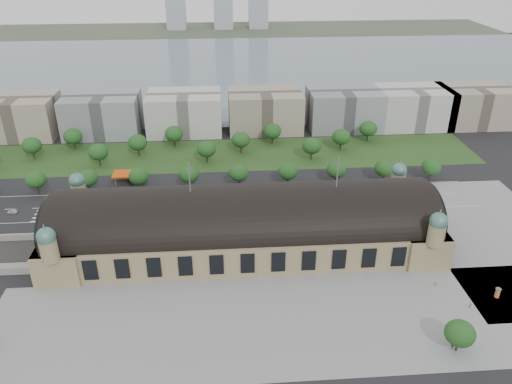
{
  "coord_description": "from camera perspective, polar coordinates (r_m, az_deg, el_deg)",
  "views": [
    {
      "loc": [
        -7.76,
        -165.41,
        111.19
      ],
      "look_at": [
        5.97,
        19.99,
        14.0
      ],
      "focal_mm": 35.0,
      "sensor_mm": 36.0,
      "label": 1
    }
  ],
  "objects": [
    {
      "name": "traffic_car_4",
      "position": [
        226.04,
        2.29,
        -1.67
      ],
      "size": [
        4.47,
        2.08,
        1.48
      ],
      "primitive_type": "imported",
      "rotation": [
        0.0,
        0.0,
        -1.65
      ],
      "color": "#192046",
      "rests_on": "ground"
    },
    {
      "name": "plaza_south",
      "position": [
        165.59,
        3.13,
        -14.63
      ],
      "size": [
        190.0,
        48.0,
        0.12
      ],
      "primitive_type": "cube",
      "color": "gray",
      "rests_on": "ground"
    },
    {
      "name": "road_slab",
      "position": [
        232.14,
        -6.74,
        -1.23
      ],
      "size": [
        260.0,
        26.0,
        0.1
      ],
      "primitive_type": "cube",
      "color": "black",
      "rests_on": "ground"
    },
    {
      "name": "tree_row_9",
      "position": [
        263.13,
        19.41,
        2.72
      ],
      "size": [
        9.6,
        9.6,
        11.52
      ],
      "color": "#2D2116",
      "rests_on": "ground"
    },
    {
      "name": "office_3",
      "position": [
        315.25,
        -8.16,
        8.98
      ],
      "size": [
        45.0,
        32.0,
        24.0
      ],
      "primitive_type": "cube",
      "color": "beige",
      "rests_on": "ground"
    },
    {
      "name": "tree_row_3",
      "position": [
        245.13,
        -13.27,
        1.77
      ],
      "size": [
        9.6,
        9.6,
        11.52
      ],
      "color": "#2D2116",
      "rests_on": "ground"
    },
    {
      "name": "parked_car_6",
      "position": [
        223.13,
        -13.05,
        -2.88
      ],
      "size": [
        5.1,
        3.58,
        1.37
      ],
      "primitive_type": "imported",
      "rotation": [
        0.0,
        0.0,
        -1.18
      ],
      "color": "black",
      "rests_on": "ground"
    },
    {
      "name": "far_shore",
      "position": [
        672.71,
        -3.7,
        18.03
      ],
      "size": [
        700.0,
        120.0,
        0.14
      ],
      "primitive_type": "cube",
      "color": "#44513D",
      "rests_on": "ground"
    },
    {
      "name": "pedestrian_1",
      "position": [
        184.16,
        23.28,
        -11.87
      ],
      "size": [
        0.75,
        0.8,
        1.83
      ],
      "primitive_type": "imported",
      "rotation": [
        0.0,
        0.0,
        0.94
      ],
      "color": "gray",
      "rests_on": "ground"
    },
    {
      "name": "parked_car_1",
      "position": [
        226.81,
        -17.6,
        -2.99
      ],
      "size": [
        5.39,
        4.86,
        1.39
      ],
      "primitive_type": "imported",
      "rotation": [
        0.0,
        0.0,
        -0.92
      ],
      "color": "maroon",
      "rests_on": "ground"
    },
    {
      "name": "tree_belt_4",
      "position": [
        283.89,
        -13.37,
        5.52
      ],
      "size": [
        10.4,
        10.4,
        12.48
      ],
      "color": "#2D2116",
      "rests_on": "ground"
    },
    {
      "name": "tree_row_6",
      "position": [
        243.88,
        3.66,
        2.36
      ],
      "size": [
        9.6,
        9.6,
        11.52
      ],
      "color": "#2D2116",
      "rests_on": "ground"
    },
    {
      "name": "grass_belt",
      "position": [
        281.41,
        -5.38,
        4.2
      ],
      "size": [
        300.0,
        45.0,
        0.1
      ],
      "primitive_type": "cube",
      "color": "#27451B",
      "rests_on": "ground"
    },
    {
      "name": "traffic_car_1",
      "position": [
        247.34,
        -20.85,
        -0.88
      ],
      "size": [
        4.58,
        1.77,
        1.49
      ],
      "primitive_type": "imported",
      "rotation": [
        0.0,
        0.0,
        1.53
      ],
      "color": "gray",
      "rests_on": "ground"
    },
    {
      "name": "tree_row_1",
      "position": [
        257.4,
        -23.87,
        1.32
      ],
      "size": [
        9.6,
        9.6,
        11.52
      ],
      "color": "#2D2116",
      "rests_on": "ground"
    },
    {
      "name": "tree_belt_6",
      "position": [
        269.1,
        -5.69,
        4.92
      ],
      "size": [
        10.4,
        10.4,
        12.48
      ],
      "color": "#2D2116",
      "rests_on": "ground"
    },
    {
      "name": "parked_car_0",
      "position": [
        231.21,
        -21.45,
        -3.08
      ],
      "size": [
        4.02,
        3.12,
        1.28
      ],
      "primitive_type": "imported",
      "rotation": [
        0.0,
        0.0,
        -1.04
      ],
      "color": "black",
      "rests_on": "ground"
    },
    {
      "name": "tree_belt_7",
      "position": [
        280.3,
        -1.75,
        6.0
      ],
      "size": [
        10.4,
        10.4,
        12.48
      ],
      "color": "#2D2116",
      "rests_on": "ground"
    },
    {
      "name": "parked_car_5",
      "position": [
        220.63,
        -7.52,
        -2.71
      ],
      "size": [
        5.68,
        4.98,
        1.46
      ],
      "primitive_type": "imported",
      "rotation": [
        0.0,
        0.0,
        -0.96
      ],
      "color": "gray",
      "rests_on": "ground"
    },
    {
      "name": "office_1",
      "position": [
        337.39,
        -25.51,
        7.8
      ],
      "size": [
        45.0,
        32.0,
        24.0
      ],
      "primitive_type": "cube",
      "color": "tan",
      "rests_on": "ground"
    },
    {
      "name": "bus_west",
      "position": [
        221.47,
        -6.01,
        -2.14
      ],
      "size": [
        13.7,
        3.56,
        3.79
      ],
      "primitive_type": "imported",
      "rotation": [
        0.0,
        0.0,
        1.6
      ],
      "color": "red",
      "rests_on": "ground"
    },
    {
      "name": "tree_belt_2",
      "position": [
        303.22,
        -20.2,
        5.98
      ],
      "size": [
        10.4,
        10.4,
        12.48
      ],
      "color": "#2D2116",
      "rests_on": "ground"
    },
    {
      "name": "office_6",
      "position": [
        337.58,
        17.53,
        9.23
      ],
      "size": [
        45.0,
        32.0,
        24.0
      ],
      "primitive_type": "cube",
      "color": "beige",
      "rests_on": "ground"
    },
    {
      "name": "parked_car_2",
      "position": [
        225.91,
        -20.08,
        -3.55
      ],
      "size": [
        4.85,
        4.49,
        1.37
      ],
      "primitive_type": "imported",
      "rotation": [
        0.0,
        0.0,
        -0.87
      ],
      "color": "#1A264A",
      "rests_on": "ground"
    },
    {
      "name": "traffic_car_0",
      "position": [
        246.9,
        -26.07,
        -2.03
      ],
      "size": [
        4.53,
        2.05,
        1.51
      ],
      "primitive_type": "imported",
      "rotation": [
        0.0,
        0.0,
        -1.63
      ],
      "color": "silver",
      "rests_on": "ground"
    },
    {
      "name": "tree_row_8",
      "position": [
        254.62,
        14.44,
        2.63
      ],
      "size": [
        9.6,
        9.6,
        11.52
      ],
      "color": "#2D2116",
      "rests_on": "ground"
    },
    {
      "name": "tree_belt_5",
      "position": [
        292.56,
        -9.36,
        6.58
      ],
      "size": [
        10.4,
        10.4,
        12.48
      ],
      "color": "#2D2116",
      "rests_on": "ground"
    },
    {
      "name": "tree_row_2",
      "position": [
        250.19,
        -18.7,
        1.55
      ],
      "size": [
        9.6,
        9.6,
        11.52
      ],
      "color": "#2D2116",
      "rests_on": "ground"
    },
    {
      "name": "bus_east",
      "position": [
        226.54,
        8.49,
        -1.67
      ],
      "size": [
        11.37,
        2.84,
        3.16
      ],
      "primitive_type": "imported",
      "rotation": [
        0.0,
        0.0,
        1.55
      ],
      "color": "beige",
      "rests_on": "ground"
    },
    {
      "name": "office_2",
      "position": [
        322.66,
        -17.15,
        8.47
      ],
      "size": [
        45.0,
        32.0,
        24.0
      ],
      "primitive_type": "cube",
      "color": "gray",
      "rests_on": "ground"
    },
    {
      "name": "tree_belt_3",
      "position": [
        276.77,
        -17.59,
        4.38
      ],
      "size": [
        10.4,
        10.4,
        12.48
      ],
      "color": "#2D2116",
      "rests_on": "ground"
    },
    {
      "name": "tree_row_4",
      "position": [
        242.35,
        -7.67,
        1.99
      ],
      "size": [
        9.6,
        9.6,
        11.52
      ],
      "color": "#2D2116",
      "rests_on": "ground"
    },
    {
      "name": "tree_belt_11",
      "position": [
        303.93,
        12.72,
        7.07
      ],
      "size": [
        10.4,
        10.4,
        12.48
      ],
      "color": "#2D2116",
      "rests_on": "ground"
    },
    {
      "name": "office_7",
      "position": [
        354.09,
        23.65,
        9.02
      ],
      "size": [
        45.0,
        32.0,
        24.0
      ],
      "primitive_type": "cube",
      "color": "tan",
      "rests_on": "ground"
    },
    {
      "name": "office_4",
      "position": [
        315.69,
        1.04,
        9.28
      ],
      "size": [
        45.0,
        32.0,
        24.0
      ],
      "primitive_type": "cube",
      "color": "tan",
      "rests_on": "ground"
    },
    {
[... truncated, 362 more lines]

